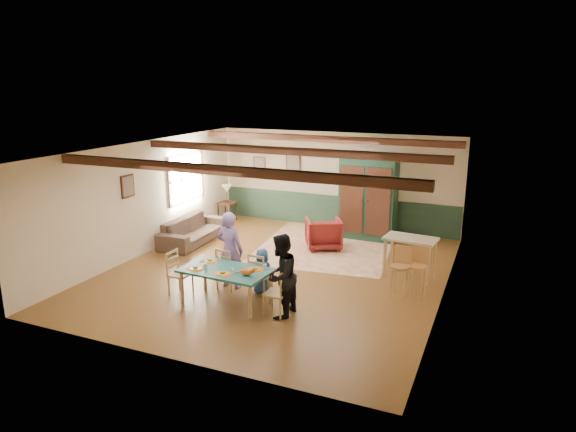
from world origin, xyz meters
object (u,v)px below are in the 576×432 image
at_px(dining_chair_end_left, 180,273).
at_px(table_lamp, 227,194).
at_px(dining_chair_far_left, 228,268).
at_px(armoire, 368,197).
at_px(person_child, 262,271).
at_px(bar_stool_left, 400,273).
at_px(person_woman, 281,276).
at_px(bar_stool_right, 417,273).
at_px(sofa, 193,230).
at_px(dining_chair_end_right, 276,292).
at_px(counter_table, 409,258).
at_px(person_man, 230,250).
at_px(dining_table, 226,287).
at_px(end_table, 227,211).
at_px(armchair, 323,233).
at_px(dining_chair_far_right, 260,274).
at_px(cat, 246,271).

distance_m(dining_chair_end_left, table_lamp, 5.53).
relative_size(dining_chair_far_left, armoire, 0.38).
distance_m(dining_chair_far_left, person_child, 0.74).
bearing_deg(person_child, bar_stool_left, -157.75).
bearing_deg(person_woman, bar_stool_right, 133.70).
height_order(dining_chair_end_left, sofa, dining_chair_end_left).
bearing_deg(dining_chair_end_right, person_woman, 90.00).
xyz_separation_m(table_lamp, counter_table, (5.86, -2.54, -0.39)).
height_order(sofa, bar_stool_right, bar_stool_right).
bearing_deg(person_man, dining_table, 116.57).
xyz_separation_m(table_lamp, bar_stool_right, (6.18, -3.51, -0.33)).
bearing_deg(armoire, person_woman, -90.64).
relative_size(person_woman, bar_stool_right, 1.50).
xyz_separation_m(dining_chair_end_right, armoire, (0.30, 5.17, 0.70)).
height_order(sofa, counter_table, counter_table).
height_order(dining_table, sofa, dining_table).
bearing_deg(counter_table, dining_chair_end_left, -146.22).
bearing_deg(dining_chair_far_left, bar_stool_right, -160.58).
xyz_separation_m(armoire, end_table, (-4.31, 0.12, -0.85)).
bearing_deg(person_child, end_table, -50.34).
height_order(dining_chair_end_right, bar_stool_right, bar_stool_right).
relative_size(person_woman, end_table, 2.65).
xyz_separation_m(armoire, armchair, (-0.79, -1.26, -0.75)).
xyz_separation_m(person_woman, person_child, (-0.74, 0.77, -0.30)).
height_order(dining_chair_end_left, bar_stool_left, bar_stool_left).
bearing_deg(armoire, armchair, -120.35).
height_order(dining_chair_end_right, end_table, dining_chair_end_right).
xyz_separation_m(dining_chair_far_right, end_table, (-3.36, 4.60, -0.15)).
xyz_separation_m(dining_chair_end_left, person_woman, (2.20, -0.12, 0.32)).
bearing_deg(dining_chair_end_left, bar_stool_right, -65.65).
xyz_separation_m(dining_chair_far_right, bar_stool_right, (2.82, 1.08, 0.07)).
relative_size(dining_chair_far_left, dining_chair_far_right, 1.00).
relative_size(dining_chair_end_left, dining_chair_end_right, 1.00).
distance_m(cat, end_table, 6.39).
height_order(dining_table, armchair, armchair).
relative_size(dining_chair_far_left, bar_stool_left, 0.87).
height_order(counter_table, bar_stool_left, bar_stool_left).
xyz_separation_m(dining_chair_far_right, sofa, (-3.13, 2.41, -0.11)).
bearing_deg(end_table, counter_table, -23.43).
height_order(dining_table, cat, cat).
bearing_deg(dining_chair_far_left, cat, 139.20).
distance_m(dining_chair_end_right, person_woman, 0.33).
bearing_deg(table_lamp, dining_table, -60.53).
bearing_deg(dining_chair_far_right, person_woman, 139.73).
bearing_deg(person_man, dining_chair_far_right, 174.29).
bearing_deg(cat, armchair, 92.02).
distance_m(dining_chair_far_left, dining_chair_end_right, 1.57).
distance_m(person_woman, bar_stool_right, 2.75).
relative_size(dining_chair_end_right, armoire, 0.38).
bearing_deg(person_woman, dining_chair_end_left, -90.00).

